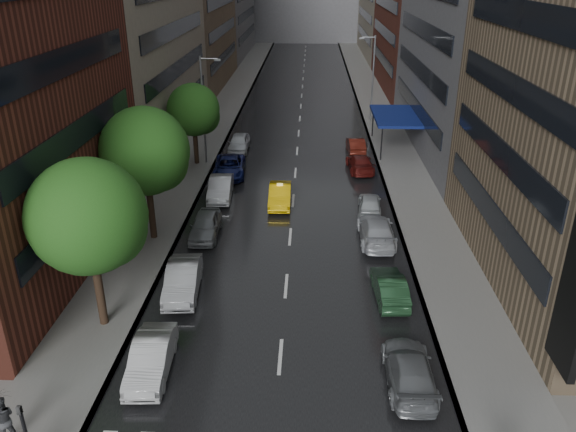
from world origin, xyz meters
name	(u,v)px	position (x,y,z in m)	size (l,w,h in m)	color
ground	(275,424)	(0.00, 0.00, 0.00)	(220.00, 220.00, 0.00)	gray
road	(301,110)	(0.00, 50.00, 0.01)	(14.00, 140.00, 0.01)	black
sidewalk_left	(225,109)	(-9.00, 50.00, 0.07)	(4.00, 140.00, 0.15)	gray
sidewalk_right	(376,110)	(9.00, 50.00, 0.07)	(4.00, 140.00, 0.15)	gray
tree_near	(88,217)	(-8.60, 6.05, 5.75)	(5.27, 5.27, 8.40)	#382619
tree_mid	(145,151)	(-8.60, 15.35, 5.79)	(5.31, 5.31, 8.47)	#382619
tree_far	(193,110)	(-8.60, 29.80, 4.80)	(4.40, 4.40, 7.02)	#382619
taxi	(280,195)	(-0.93, 21.24, 0.73)	(1.55, 4.43, 1.46)	yellow
parked_cars_left	(215,201)	(-5.40, 19.86, 0.76)	(2.88, 35.63, 1.56)	#B9B9B9
parked_cars_right	(373,217)	(5.40, 17.68, 0.70)	(2.32, 35.92, 1.51)	slate
ped_black_umbrella	(1,414)	(-9.65, -1.30, 1.38)	(1.16, 1.10, 2.09)	#414245
street_lamp_left	(204,108)	(-7.72, 30.00, 4.89)	(1.74, 0.22, 9.00)	gray
street_lamp_right	(372,77)	(7.72, 45.00, 4.89)	(1.74, 0.22, 9.00)	gray
awning	(395,116)	(8.98, 35.00, 3.13)	(4.00, 8.00, 3.12)	navy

